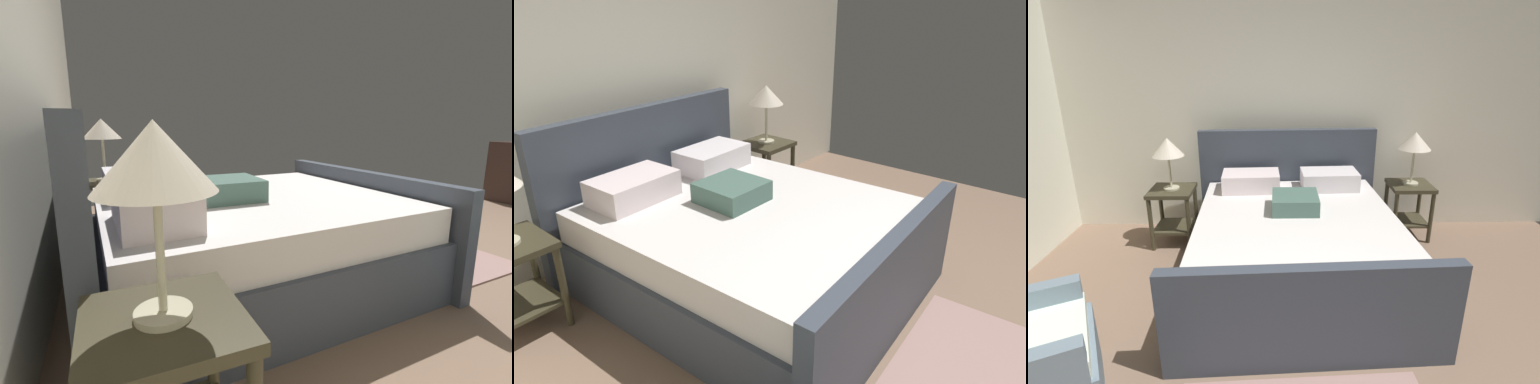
# 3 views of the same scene
# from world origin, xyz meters

# --- Properties ---
(wall_back) EXTENTS (5.56, 0.12, 2.62)m
(wall_back) POSITION_xyz_m (0.00, 3.07, 1.31)
(wall_back) COLOR silver
(wall_back) RESTS_ON ground
(bed) EXTENTS (1.98, 2.26, 1.16)m
(bed) POSITION_xyz_m (-0.23, 1.83, 0.35)
(bed) COLOR #373E49
(bed) RESTS_ON ground
(nightstand_right) EXTENTS (0.44, 0.44, 0.60)m
(nightstand_right) POSITION_xyz_m (1.03, 2.68, 0.40)
(nightstand_right) COLOR #383322
(nightstand_right) RESTS_ON ground
(table_lamp_right) EXTENTS (0.33, 0.33, 0.56)m
(table_lamp_right) POSITION_xyz_m (1.03, 2.68, 1.06)
(table_lamp_right) COLOR #B7B293
(table_lamp_right) RESTS_ON nightstand_right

